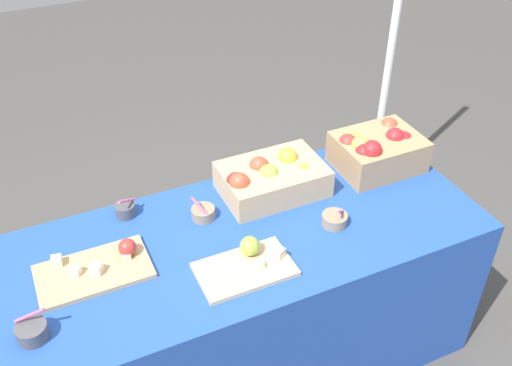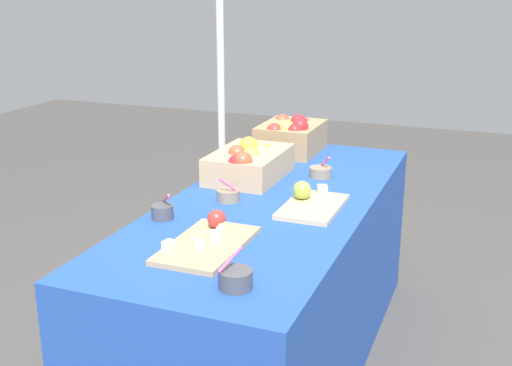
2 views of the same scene
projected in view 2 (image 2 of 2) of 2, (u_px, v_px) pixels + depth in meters
ground_plane at (271, 362)px, 2.77m from camera, size 10.00×10.00×0.00m
table at (272, 284)px, 2.66m from camera, size 1.90×0.76×0.74m
apple_crate_left at (290, 135)px, 3.22m from camera, size 0.36×0.28×0.20m
apple_crate_middle at (249, 163)px, 2.80m from camera, size 0.42×0.28×0.16m
cutting_board_front at (311, 202)px, 2.45m from camera, size 0.34×0.20×0.09m
cutting_board_back at (208, 241)px, 2.09m from camera, size 0.39×0.22×0.08m
sample_bowl_near at (235, 279)px, 1.80m from camera, size 0.10×0.10×0.11m
sample_bowl_mid at (163, 212)px, 2.33m from camera, size 0.09×0.09×0.11m
sample_bowl_far at (321, 172)px, 2.83m from camera, size 0.10×0.10×0.10m
sample_bowl_extra at (228, 195)px, 2.52m from camera, size 0.09×0.09×0.10m
tent_pole at (221, 88)px, 3.81m from camera, size 0.04×0.04×1.92m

